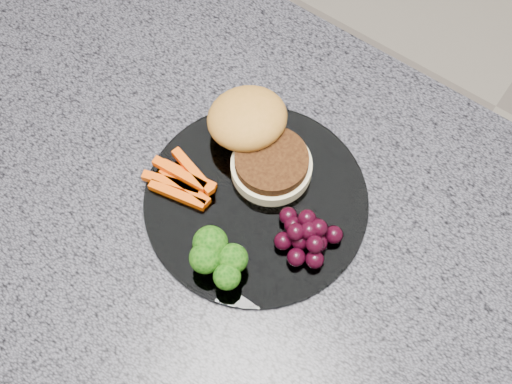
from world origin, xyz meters
TOP-DOWN VIEW (x-y plane):
  - island_cabinet at (0.00, 0.00)m, footprint 1.20×0.60m
  - countertop at (0.00, 0.00)m, footprint 1.20×0.60m
  - plate at (-0.12, 0.03)m, footprint 0.26×0.26m
  - burger at (-0.16, 0.09)m, footprint 0.18×0.15m
  - carrot_sticks at (-0.20, -0.00)m, footprint 0.09×0.06m
  - broccoli at (-0.11, -0.06)m, footprint 0.07×0.05m
  - grape_bunch at (-0.04, 0.02)m, footprint 0.07×0.07m

SIDE VIEW (x-z plane):
  - island_cabinet at x=0.00m, z-range 0.00..0.86m
  - countertop at x=0.00m, z-range 0.86..0.90m
  - plate at x=-0.12m, z-range 0.90..0.91m
  - carrot_sticks at x=-0.20m, z-range 0.90..0.92m
  - grape_bunch at x=-0.04m, z-range 0.90..0.94m
  - burger at x=-0.16m, z-range 0.90..0.95m
  - broccoli at x=-0.11m, z-range 0.91..0.96m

